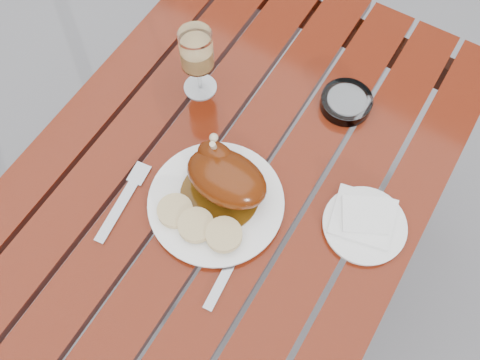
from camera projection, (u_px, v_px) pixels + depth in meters
name	position (u px, v px, depth m)	size (l,w,h in m)	color
ground	(232.00, 276.00, 1.78)	(60.00, 60.00, 0.00)	slate
table	(230.00, 237.00, 1.45)	(0.80, 1.20, 0.75)	maroon
dinner_plate	(216.00, 203.00, 1.07)	(0.27, 0.27, 0.02)	white
roast_duck	(225.00, 176.00, 1.04)	(0.17, 0.16, 0.12)	#4F2E09
bread_dumplings	(198.00, 223.00, 1.03)	(0.18, 0.08, 0.02)	#D3BB80
wine_glass	(198.00, 63.00, 1.13)	(0.07, 0.07, 0.18)	#DCAF64
side_plate	(364.00, 226.00, 1.05)	(0.17, 0.17, 0.01)	white
napkin	(363.00, 217.00, 1.05)	(0.12, 0.11, 0.01)	white
ashtray	(346.00, 102.00, 1.18)	(0.11, 0.11, 0.03)	#B2B7BC
fork	(121.00, 205.00, 1.08)	(0.02, 0.17, 0.01)	gray
knife	(231.00, 263.00, 1.02)	(0.02, 0.20, 0.01)	gray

